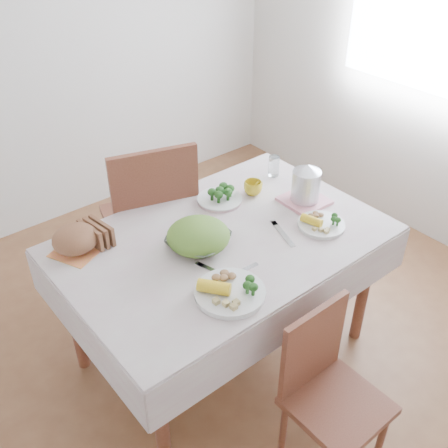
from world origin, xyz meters
TOP-DOWN VIEW (x-y plane):
  - floor at (0.00, 0.00)m, footprint 3.60×3.60m
  - back_wall at (0.00, 1.80)m, footprint 3.60×0.00m
  - window at (1.78, 0.20)m, footprint 1.00×1.20m
  - dining_table at (0.00, 0.00)m, footprint 1.40×0.90m
  - tablecloth at (0.00, 0.00)m, footprint 1.50×1.00m
  - chair_near at (-0.05, -0.79)m, footprint 0.36×0.36m
  - chair_far at (-0.01, 0.66)m, footprint 0.60×0.60m
  - salad_bowl at (-0.13, 0.01)m, footprint 0.34×0.34m
  - dinner_plate_left at (-0.23, -0.32)m, footprint 0.36×0.36m
  - dinner_plate_right at (0.42, -0.23)m, footprint 0.24×0.24m
  - broccoli_plate at (0.19, 0.26)m, footprint 0.29×0.29m
  - napkin at (-0.57, 0.34)m, footprint 0.26×0.26m
  - bread_loaf at (-0.57, 0.34)m, footprint 0.25×0.24m
  - yellow_mug at (0.37, 0.20)m, footprint 0.10×0.10m
  - glass_tumbler at (0.59, 0.28)m, footprint 0.08×0.08m
  - pink_tray at (0.52, -0.02)m, footprint 0.22×0.22m
  - electric_kettle at (0.52, -0.02)m, footprint 0.15×0.15m
  - fork_left at (-0.18, -0.17)m, footprint 0.07×0.18m
  - fork_right at (0.23, -0.16)m, footprint 0.09×0.21m
  - knife at (-0.10, -0.24)m, footprint 0.18×0.03m

SIDE VIEW (x-z plane):
  - floor at x=0.00m, z-range 0.00..0.00m
  - dining_table at x=0.00m, z-range 0.00..0.75m
  - chair_near at x=-0.05m, z-range 0.06..0.87m
  - chair_far at x=-0.01m, z-range -0.06..0.99m
  - tablecloth at x=0.00m, z-range 0.75..0.76m
  - napkin at x=-0.57m, z-range 0.76..0.77m
  - fork_left at x=-0.18m, z-range 0.76..0.77m
  - fork_right at x=0.23m, z-range 0.76..0.77m
  - knife at x=-0.10m, z-range 0.76..0.77m
  - pink_tray at x=0.52m, z-range 0.76..0.78m
  - broccoli_plate at x=0.19m, z-range 0.76..0.78m
  - dinner_plate_left at x=-0.23m, z-range 0.76..0.79m
  - dinner_plate_right at x=0.42m, z-range 0.76..0.78m
  - salad_bowl at x=-0.13m, z-range 0.76..0.83m
  - yellow_mug at x=0.37m, z-range 0.76..0.84m
  - bread_loaf at x=-0.57m, z-range 0.76..0.88m
  - glass_tumbler at x=0.59m, z-range 0.77..0.88m
  - electric_kettle at x=0.52m, z-range 0.78..0.98m
  - back_wall at x=0.00m, z-range -0.45..3.15m
  - window at x=1.78m, z-range 1.49..1.51m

